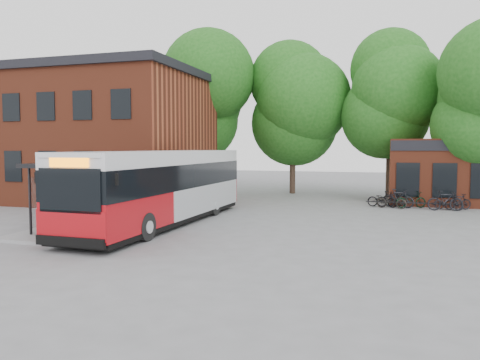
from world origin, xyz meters
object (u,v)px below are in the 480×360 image
(bicycle_5, at_px, (445,201))
(bicycle_6, at_px, (449,203))
(city_bus, at_px, (163,188))
(bicycle_2, at_px, (392,201))
(bicycle_4, at_px, (411,200))
(bicycle_0, at_px, (383,199))
(bicycle_7, at_px, (458,202))
(bus_shelter, at_px, (87,195))
(bicycle_1, at_px, (390,199))
(bicycle_3, at_px, (399,198))

(bicycle_5, xyz_separation_m, bicycle_6, (0.24, 0.43, -0.16))
(city_bus, bearing_deg, bicycle_2, 42.18)
(city_bus, xyz_separation_m, bicycle_5, (12.85, 8.59, -1.11))
(bicycle_4, bearing_deg, bicycle_0, 67.89)
(bicycle_5, bearing_deg, bicycle_2, 83.05)
(city_bus, distance_m, bicycle_7, 16.46)
(bus_shelter, xyz_separation_m, bicycle_4, (13.67, 11.46, -0.98))
(bicycle_4, bearing_deg, bus_shelter, 106.04)
(bus_shelter, bearing_deg, bicycle_0, 43.28)
(bicycle_1, distance_m, bicycle_7, 3.62)
(bus_shelter, distance_m, bicycle_1, 17.11)
(bicycle_2, relative_size, bicycle_7, 1.09)
(bicycle_1, distance_m, bicycle_6, 3.17)
(bicycle_4, height_order, bicycle_5, bicycle_5)
(bicycle_1, bearing_deg, bicycle_3, -124.78)
(bicycle_3, xyz_separation_m, bicycle_5, (2.42, -0.73, 0.02))
(bus_shelter, height_order, bicycle_3, bus_shelter)
(bicycle_1, height_order, bicycle_7, bicycle_7)
(bicycle_0, bearing_deg, bicycle_3, -75.23)
(city_bus, relative_size, bicycle_4, 7.29)
(city_bus, xyz_separation_m, bicycle_2, (10.04, 8.76, -1.22))
(bicycle_0, xyz_separation_m, bicycle_5, (3.31, -0.71, 0.10))
(bicycle_6, bearing_deg, bicycle_3, 104.66)
(bicycle_2, xyz_separation_m, bicycle_4, (1.06, 0.58, 0.03))
(bicycle_0, bearing_deg, city_bus, 147.35)
(bicycle_4, bearing_deg, bicycle_6, -123.15)
(bus_shelter, bearing_deg, bicycle_4, 39.97)
(bus_shelter, xyz_separation_m, bicycle_0, (12.11, 11.41, -0.99))
(bicycle_1, bearing_deg, bicycle_2, 171.65)
(bicycle_5, height_order, bicycle_7, bicycle_5)
(city_bus, distance_m, bicycle_5, 15.50)
(city_bus, relative_size, bicycle_7, 8.46)
(bicycle_4, xyz_separation_m, bicycle_6, (2.00, -0.32, -0.07))
(bus_shelter, bearing_deg, bicycle_2, 40.78)
(bicycle_2, xyz_separation_m, bicycle_6, (3.06, 0.26, -0.04))
(bicycle_3, relative_size, bicycle_7, 1.15)
(bicycle_1, bearing_deg, bicycle_7, -108.34)
(bicycle_0, distance_m, bicycle_1, 0.47)
(bus_shelter, height_order, bicycle_0, bus_shelter)
(bicycle_5, bearing_deg, bicycle_3, 69.70)
(bicycle_6, distance_m, bicycle_7, 0.53)
(bicycle_4, bearing_deg, bicycle_2, 94.79)
(bus_shelter, relative_size, city_bus, 0.53)
(bicycle_1, distance_m, bicycle_5, 3.03)
(city_bus, xyz_separation_m, bicycle_3, (10.43, 9.32, -1.13))
(bicycle_6, bearing_deg, city_bus, 145.67)
(city_bus, height_order, bicycle_1, city_bus)
(bicycle_5, height_order, bicycle_6, bicycle_5)
(bicycle_2, height_order, bicycle_6, bicycle_2)
(city_bus, xyz_separation_m, bicycle_4, (11.10, 9.35, -1.19))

